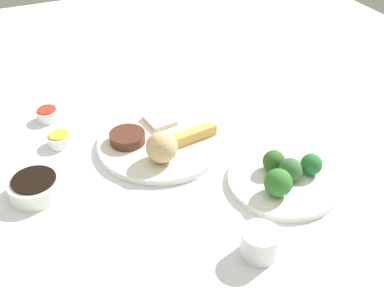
{
  "coord_description": "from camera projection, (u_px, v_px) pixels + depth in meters",
  "views": [
    {
      "loc": [
        0.81,
        -0.24,
        0.66
      ],
      "look_at": [
        0.05,
        0.1,
        0.06
      ],
      "focal_mm": 44.59,
      "sensor_mm": 36.0,
      "label": 1
    }
  ],
  "objects": [
    {
      "name": "broccoli_floret_0",
      "position": [
        290.0,
        170.0,
        0.96
      ],
      "size": [
        0.05,
        0.05,
        0.05
      ],
      "primitive_type": "sphere",
      "color": "#346234",
      "rests_on": "broccoli_plate"
    },
    {
      "name": "teacup",
      "position": [
        260.0,
        243.0,
        0.82
      ],
      "size": [
        0.07,
        0.07,
        0.05
      ],
      "primitive_type": "cylinder",
      "color": "white",
      "rests_on": "tabletop"
    },
    {
      "name": "sauce_ramekin_sweet_and_sour_liquid",
      "position": [
        47.0,
        110.0,
        1.16
      ],
      "size": [
        0.04,
        0.04,
        0.0
      ],
      "primitive_type": "cylinder",
      "color": "red",
      "rests_on": "sauce_ramekin_sweet_and_sour"
    },
    {
      "name": "soy_sauce_bowl",
      "position": [
        35.0,
        187.0,
        0.95
      ],
      "size": [
        0.11,
        0.11,
        0.04
      ],
      "primitive_type": "cylinder",
      "color": "white",
      "rests_on": "tabletop"
    },
    {
      "name": "soy_sauce_bowl_liquid",
      "position": [
        34.0,
        180.0,
        0.93
      ],
      "size": [
        0.09,
        0.09,
        0.0
      ],
      "primitive_type": "cylinder",
      "color": "black",
      "rests_on": "soy_sauce_bowl"
    },
    {
      "name": "rice_scoop",
      "position": [
        162.0,
        147.0,
        1.0
      ],
      "size": [
        0.07,
        0.07,
        0.07
      ],
      "primitive_type": "sphere",
      "color": "tan",
      "rests_on": "main_plate"
    },
    {
      "name": "sauce_ramekin_hot_mustard_liquid",
      "position": [
        59.0,
        134.0,
        1.08
      ],
      "size": [
        0.04,
        0.04,
        0.0
      ],
      "primitive_type": "cylinder",
      "color": "yellow",
      "rests_on": "sauce_ramekin_hot_mustard"
    },
    {
      "name": "spring_roll",
      "position": [
        194.0,
        134.0,
        1.08
      ],
      "size": [
        0.04,
        0.11,
        0.03
      ],
      "primitive_type": "cube",
      "rotation": [
        0.0,
        0.0,
        1.71
      ],
      "color": "gold",
      "rests_on": "main_plate"
    },
    {
      "name": "main_plate",
      "position": [
        161.0,
        143.0,
        1.09
      ],
      "size": [
        0.29,
        0.29,
        0.02
      ],
      "primitive_type": "cylinder",
      "color": "white",
      "rests_on": "tabletop"
    },
    {
      "name": "stir_fry_heap",
      "position": [
        127.0,
        138.0,
        1.07
      ],
      "size": [
        0.08,
        0.08,
        0.02
      ],
      "primitive_type": "cylinder",
      "color": "#4B281C",
      "rests_on": "main_plate"
    },
    {
      "name": "tabletop",
      "position": [
        144.0,
        162.0,
        1.06
      ],
      "size": [
        2.2,
        2.2,
        0.02
      ],
      "primitive_type": "cube",
      "color": "white",
      "rests_on": "ground"
    },
    {
      "name": "broccoli_floret_1",
      "position": [
        278.0,
        183.0,
        0.92
      ],
      "size": [
        0.06,
        0.06,
        0.06
      ],
      "primitive_type": "sphere",
      "color": "#316F2A",
      "rests_on": "broccoli_plate"
    },
    {
      "name": "sauce_ramekin_hot_mustard",
      "position": [
        60.0,
        140.0,
        1.09
      ],
      "size": [
        0.05,
        0.05,
        0.03
      ],
      "primitive_type": "cylinder",
      "color": "white",
      "rests_on": "tabletop"
    },
    {
      "name": "broccoli_plate",
      "position": [
        284.0,
        180.0,
        0.98
      ],
      "size": [
        0.23,
        0.23,
        0.01
      ],
      "primitive_type": "cylinder",
      "color": "white",
      "rests_on": "tabletop"
    },
    {
      "name": "crab_rangoon_wonton",
      "position": [
        160.0,
        120.0,
        1.14
      ],
      "size": [
        0.08,
        0.07,
        0.01
      ],
      "primitive_type": "cube",
      "rotation": [
        0.0,
        0.0,
        0.13
      ],
      "color": "beige",
      "rests_on": "main_plate"
    },
    {
      "name": "sauce_ramekin_sweet_and_sour",
      "position": [
        48.0,
        115.0,
        1.17
      ],
      "size": [
        0.05,
        0.05,
        0.03
      ],
      "primitive_type": "cylinder",
      "color": "white",
      "rests_on": "tabletop"
    },
    {
      "name": "broccoli_floret_2",
      "position": [
        311.0,
        164.0,
        0.98
      ],
      "size": [
        0.05,
        0.05,
        0.05
      ],
      "primitive_type": "sphere",
      "color": "#246C2F",
      "rests_on": "broccoli_plate"
    },
    {
      "name": "broccoli_floret_3",
      "position": [
        274.0,
        161.0,
        0.98
      ],
      "size": [
        0.05,
        0.05,
        0.05
      ],
      "primitive_type": "sphere",
      "color": "#305E23",
      "rests_on": "broccoli_plate"
    }
  ]
}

